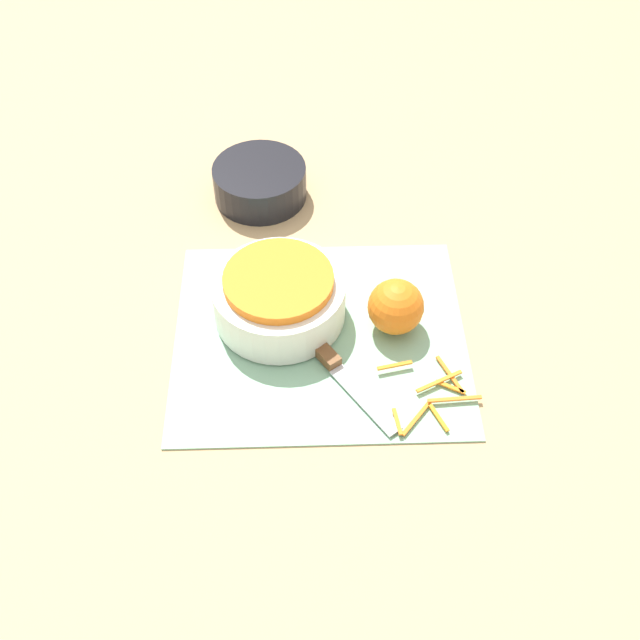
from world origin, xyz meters
The scene contains 7 objects.
ground_plane centered at (0.00, 0.00, 0.00)m, with size 4.00×4.00×0.00m, color tan.
cutting_board centered at (0.00, 0.00, 0.00)m, with size 0.41×0.35×0.01m.
bowl_speckled centered at (-0.06, 0.04, 0.04)m, with size 0.19×0.19×0.08m.
bowl_dark centered at (-0.09, 0.31, 0.03)m, with size 0.15×0.15×0.06m.
knife centered at (0.01, -0.04, 0.01)m, with size 0.14×0.19×0.02m.
orange_left centered at (0.10, 0.01, 0.04)m, with size 0.08×0.08×0.08m.
peel_pile centered at (0.14, -0.11, 0.01)m, with size 0.13×0.13×0.01m.
Camera 1 is at (-0.02, -0.66, 0.81)m, focal length 42.00 mm.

